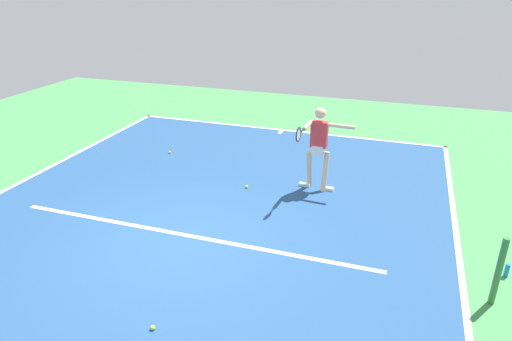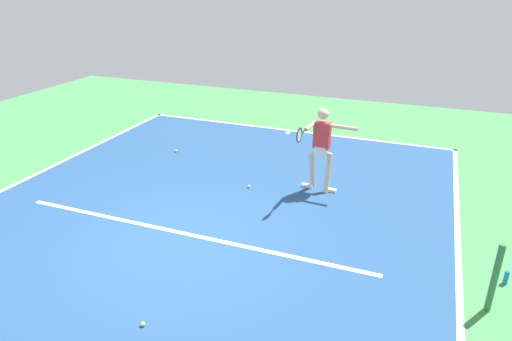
% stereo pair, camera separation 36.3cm
% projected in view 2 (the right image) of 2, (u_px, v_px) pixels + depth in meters
% --- Properties ---
extents(ground_plane, '(21.94, 21.94, 0.00)m').
position_uv_depth(ground_plane, '(178.00, 241.00, 8.04)').
color(ground_plane, '#428E4C').
extents(court_surface, '(9.28, 13.35, 0.00)m').
position_uv_depth(court_surface, '(178.00, 241.00, 8.03)').
color(court_surface, navy).
rests_on(court_surface, ground_plane).
extents(court_line_baseline_near, '(9.28, 0.10, 0.01)m').
position_uv_depth(court_line_baseline_near, '(290.00, 130.00, 13.70)').
color(court_line_baseline_near, white).
rests_on(court_line_baseline_near, ground_plane).
extents(court_line_sideline_left, '(0.10, 13.35, 0.01)m').
position_uv_depth(court_line_sideline_left, '(460.00, 304.00, 6.50)').
color(court_line_sideline_left, white).
rests_on(court_line_sideline_left, ground_plane).
extents(court_line_service, '(6.96, 0.10, 0.01)m').
position_uv_depth(court_line_service, '(185.00, 234.00, 8.26)').
color(court_line_service, white).
rests_on(court_line_service, ground_plane).
extents(court_line_centre_mark, '(0.10, 0.30, 0.01)m').
position_uv_depth(court_line_centre_mark, '(288.00, 132.00, 13.53)').
color(court_line_centre_mark, white).
rests_on(court_line_centre_mark, ground_plane).
extents(net_post, '(0.09, 0.09, 1.07)m').
position_uv_depth(net_post, '(495.00, 278.00, 6.18)').
color(net_post, '#38753D').
rests_on(net_post, ground_plane).
extents(tennis_player, '(1.12, 1.21, 1.83)m').
position_uv_depth(tennis_player, '(321.00, 144.00, 9.51)').
color(tennis_player, beige).
rests_on(tennis_player, ground_plane).
extents(tennis_ball_far_corner, '(0.07, 0.07, 0.07)m').
position_uv_depth(tennis_ball_far_corner, '(176.00, 151.00, 12.02)').
color(tennis_ball_far_corner, yellow).
rests_on(tennis_ball_far_corner, ground_plane).
extents(tennis_ball_near_service_line, '(0.07, 0.07, 0.07)m').
position_uv_depth(tennis_ball_near_service_line, '(143.00, 324.00, 6.08)').
color(tennis_ball_near_service_line, '#C6E53D').
rests_on(tennis_ball_near_service_line, ground_plane).
extents(tennis_ball_by_sideline, '(0.07, 0.07, 0.07)m').
position_uv_depth(tennis_ball_by_sideline, '(249.00, 186.00, 10.01)').
color(tennis_ball_by_sideline, '#C6E53D').
rests_on(tennis_ball_by_sideline, ground_plane).
extents(water_bottle, '(0.07, 0.07, 0.22)m').
position_uv_depth(water_bottle, '(506.00, 277.00, 6.89)').
color(water_bottle, blue).
rests_on(water_bottle, ground_plane).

